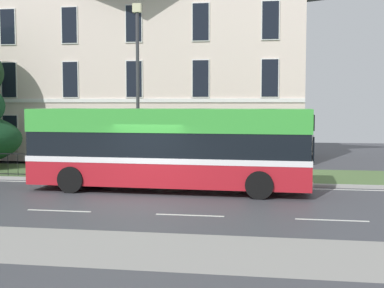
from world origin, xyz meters
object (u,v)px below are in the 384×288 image
(single_decker_bus, at_px, (170,147))
(litter_bin, at_px, (79,163))
(street_lamp_post, at_px, (138,79))
(georgian_townhouse, at_px, (154,63))

(single_decker_bus, distance_m, litter_bin, 5.22)
(single_decker_bus, bearing_deg, street_lamp_post, 128.67)
(single_decker_bus, bearing_deg, litter_bin, 153.38)
(single_decker_bus, bearing_deg, georgian_townhouse, 107.57)
(street_lamp_post, height_order, litter_bin, street_lamp_post)
(street_lamp_post, bearing_deg, single_decker_bus, -52.94)
(georgian_townhouse, xyz_separation_m, litter_bin, (-1.13, -9.46, -4.96))
(street_lamp_post, distance_m, litter_bin, 4.42)
(single_decker_bus, distance_m, street_lamp_post, 4.11)
(single_decker_bus, xyz_separation_m, street_lamp_post, (-1.90, 2.52, 2.64))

